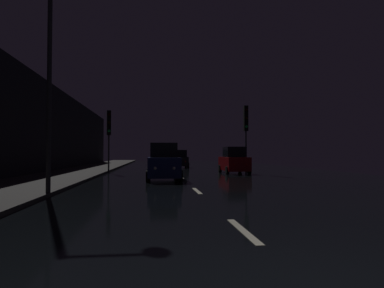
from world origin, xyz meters
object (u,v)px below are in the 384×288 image
object	(u,v)px
car_approaching_headlights	(163,163)
car_parked_right_far	(234,161)
traffic_light_far_left	(109,128)
streetlamp_overhead	(63,53)
traffic_light_far_right	(246,124)
car_distant_taillights	(180,159)

from	to	relation	value
car_approaching_headlights	car_parked_right_far	size ratio (longest dim) A/B	1.05
traffic_light_far_left	car_parked_right_far	size ratio (longest dim) A/B	1.21
car_approaching_headlights	streetlamp_overhead	bearing A→B (deg)	-27.53
traffic_light_far_left	car_parked_right_far	distance (m)	9.95
traffic_light_far_right	traffic_light_far_left	distance (m)	10.48
car_approaching_headlights	car_distant_taillights	size ratio (longest dim) A/B	1.12
streetlamp_overhead	car_approaching_headlights	distance (m)	9.08
streetlamp_overhead	car_parked_right_far	world-z (taller)	streetlamp_overhead
traffic_light_far_right	traffic_light_far_left	size ratio (longest dim) A/B	1.06
traffic_light_far_left	car_distant_taillights	bearing A→B (deg)	135.26
traffic_light_far_right	car_distant_taillights	bearing A→B (deg)	-158.67
car_approaching_headlights	car_distant_taillights	world-z (taller)	car_approaching_headlights
traffic_light_far_left	car_approaching_headlights	xyz separation A→B (m)	(3.99, -7.36, -2.53)
traffic_light_far_left	streetlamp_overhead	distance (m)	14.64
car_distant_taillights	car_parked_right_far	bearing A→B (deg)	-162.89
traffic_light_far_left	car_approaching_headlights	size ratio (longest dim) A/B	1.16
traffic_light_far_left	car_distant_taillights	size ratio (longest dim) A/B	1.30
traffic_light_far_right	car_parked_right_far	distance (m)	2.96
streetlamp_overhead	car_distant_taillights	bearing A→B (deg)	76.00
streetlamp_overhead	car_approaching_headlights	bearing A→B (deg)	62.47
traffic_light_far_left	car_parked_right_far	world-z (taller)	traffic_light_far_left
streetlamp_overhead	traffic_light_far_right	bearing A→B (deg)	51.55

